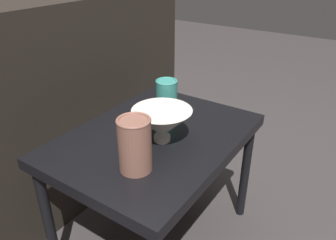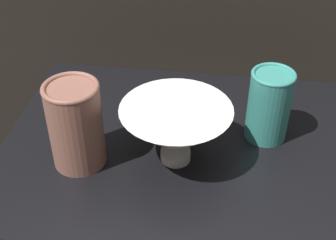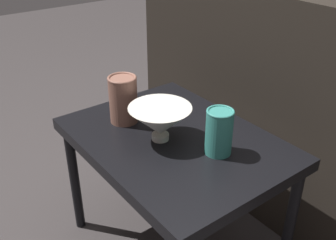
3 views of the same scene
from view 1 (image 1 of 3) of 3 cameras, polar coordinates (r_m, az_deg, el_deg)
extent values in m
plane|color=#383333|center=(1.45, -1.90, -19.57)|extent=(8.00, 8.00, 0.00)
cube|color=black|center=(1.15, -2.26, -3.36)|extent=(0.72, 0.53, 0.04)
cylinder|color=black|center=(1.44, 13.29, -8.84)|extent=(0.04, 0.04, 0.45)
cylinder|color=black|center=(1.26, -20.14, -16.10)|extent=(0.04, 0.04, 0.45)
cylinder|color=black|center=(1.62, -2.03, -3.59)|extent=(0.04, 0.04, 0.45)
cube|color=black|center=(1.57, -20.88, 2.66)|extent=(1.39, 0.50, 0.90)
cylinder|color=silver|center=(1.10, -1.03, -3.14)|extent=(0.06, 0.06, 0.02)
cone|color=silver|center=(1.07, -1.06, -0.52)|extent=(0.20, 0.20, 0.09)
cylinder|color=brown|center=(0.93, -5.79, -4.44)|extent=(0.10, 0.10, 0.16)
torus|color=brown|center=(0.89, -6.03, -0.09)|extent=(0.10, 0.10, 0.01)
cylinder|color=teal|center=(1.24, -0.24, 3.75)|extent=(0.08, 0.08, 0.14)
torus|color=teal|center=(1.21, -0.25, 6.76)|extent=(0.08, 0.08, 0.01)
camera|label=2|loc=(0.85, 44.58, 21.14)|focal=50.00mm
camera|label=3|loc=(1.65, 41.24, 24.83)|focal=42.00mm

